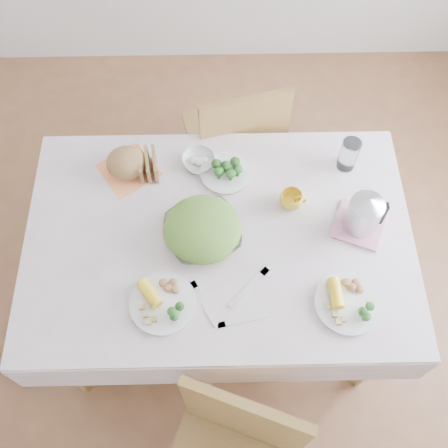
{
  "coord_description": "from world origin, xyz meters",
  "views": [
    {
      "loc": [
        0.0,
        -0.94,
        2.55
      ],
      "look_at": [
        0.02,
        0.02,
        0.82
      ],
      "focal_mm": 42.0,
      "sensor_mm": 36.0,
      "label": 1
    }
  ],
  "objects_px": {
    "dining_table": "(220,276)",
    "electric_kettle": "(366,210)",
    "dinner_plate_left": "(163,303)",
    "yellow_mug": "(291,200)",
    "salad_bowl": "(203,233)",
    "chair_far": "(232,137)",
    "dinner_plate_right": "(348,303)"
  },
  "relations": [
    {
      "from": "dining_table",
      "to": "electric_kettle",
      "type": "bearing_deg",
      "value": 3.63
    },
    {
      "from": "dining_table",
      "to": "electric_kettle",
      "type": "distance_m",
      "value": 0.75
    },
    {
      "from": "dinner_plate_left",
      "to": "yellow_mug",
      "type": "bearing_deg",
      "value": 40.02
    },
    {
      "from": "salad_bowl",
      "to": "dinner_plate_left",
      "type": "distance_m",
      "value": 0.31
    },
    {
      "from": "chair_far",
      "to": "dinner_plate_left",
      "type": "bearing_deg",
      "value": 59.92
    },
    {
      "from": "chair_far",
      "to": "yellow_mug",
      "type": "height_order",
      "value": "chair_far"
    },
    {
      "from": "salad_bowl",
      "to": "electric_kettle",
      "type": "height_order",
      "value": "electric_kettle"
    },
    {
      "from": "dinner_plate_left",
      "to": "electric_kettle",
      "type": "xyz_separation_m",
      "value": [
        0.75,
        0.31,
        0.11
      ]
    },
    {
      "from": "dinner_plate_right",
      "to": "yellow_mug",
      "type": "relative_size",
      "value": 2.68
    },
    {
      "from": "yellow_mug",
      "to": "electric_kettle",
      "type": "distance_m",
      "value": 0.29
    },
    {
      "from": "yellow_mug",
      "to": "chair_far",
      "type": "bearing_deg",
      "value": 109.99
    },
    {
      "from": "dining_table",
      "to": "chair_far",
      "type": "xyz_separation_m",
      "value": [
        0.07,
        0.72,
        0.09
      ]
    },
    {
      "from": "dining_table",
      "to": "yellow_mug",
      "type": "distance_m",
      "value": 0.53
    },
    {
      "from": "dining_table",
      "to": "dinner_plate_left",
      "type": "distance_m",
      "value": 0.53
    },
    {
      "from": "dinner_plate_left",
      "to": "salad_bowl",
      "type": "bearing_deg",
      "value": 62.24
    },
    {
      "from": "dinner_plate_left",
      "to": "dinner_plate_right",
      "type": "relative_size",
      "value": 1.0
    },
    {
      "from": "dinner_plate_left",
      "to": "yellow_mug",
      "type": "xyz_separation_m",
      "value": [
        0.49,
        0.41,
        0.02
      ]
    },
    {
      "from": "salad_bowl",
      "to": "dinner_plate_left",
      "type": "relative_size",
      "value": 1.14
    },
    {
      "from": "dining_table",
      "to": "dinner_plate_right",
      "type": "bearing_deg",
      "value": -32.18
    },
    {
      "from": "chair_far",
      "to": "salad_bowl",
      "type": "bearing_deg",
      "value": 64.98
    },
    {
      "from": "salad_bowl",
      "to": "yellow_mug",
      "type": "bearing_deg",
      "value": 21.83
    },
    {
      "from": "chair_far",
      "to": "salad_bowl",
      "type": "xyz_separation_m",
      "value": [
        -0.14,
        -0.72,
        0.33
      ]
    },
    {
      "from": "salad_bowl",
      "to": "yellow_mug",
      "type": "height_order",
      "value": "yellow_mug"
    },
    {
      "from": "dinner_plate_left",
      "to": "electric_kettle",
      "type": "height_order",
      "value": "electric_kettle"
    },
    {
      "from": "salad_bowl",
      "to": "dinner_plate_right",
      "type": "height_order",
      "value": "salad_bowl"
    },
    {
      "from": "salad_bowl",
      "to": "electric_kettle",
      "type": "distance_m",
      "value": 0.61
    },
    {
      "from": "salad_bowl",
      "to": "electric_kettle",
      "type": "xyz_separation_m",
      "value": [
        0.61,
        0.04,
        0.09
      ]
    },
    {
      "from": "chair_far",
      "to": "dinner_plate_left",
      "type": "height_order",
      "value": "chair_far"
    },
    {
      "from": "dining_table",
      "to": "chair_far",
      "type": "distance_m",
      "value": 0.73
    },
    {
      "from": "salad_bowl",
      "to": "dinner_plate_left",
      "type": "height_order",
      "value": "salad_bowl"
    },
    {
      "from": "salad_bowl",
      "to": "electric_kettle",
      "type": "bearing_deg",
      "value": 3.5
    },
    {
      "from": "dining_table",
      "to": "electric_kettle",
      "type": "relative_size",
      "value": 7.79
    }
  ]
}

